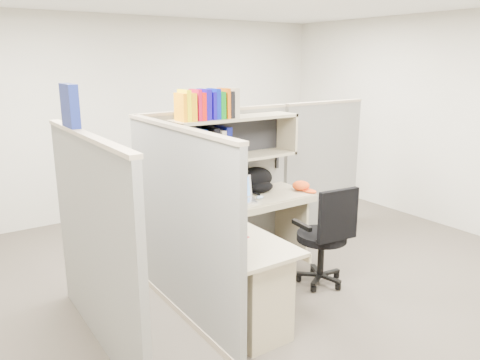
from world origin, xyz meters
TOP-DOWN VIEW (x-y plane):
  - ground at (0.00, 0.00)m, footprint 6.00×6.00m
  - room_shell at (0.00, 0.00)m, footprint 6.00×6.00m
  - cubicle at (-0.37, 0.45)m, footprint 3.79×1.84m
  - desk at (-0.41, -0.29)m, footprint 1.74×1.75m
  - laptop at (-0.00, 0.49)m, footprint 0.44×0.44m
  - backpack at (0.41, 0.71)m, footprint 0.47×0.39m
  - orange_cap at (0.81, 0.47)m, footprint 0.24×0.26m
  - snack_canister at (-0.53, -0.12)m, footprint 0.12×0.12m
  - tissue_box at (-0.81, -0.49)m, footprint 0.15×0.15m
  - mouse at (0.24, 0.45)m, footprint 0.09×0.06m
  - paper_cup at (-0.03, 0.77)m, footprint 0.08×0.08m
  - book_stack at (0.22, 0.80)m, footprint 0.23×0.27m
  - loose_paper at (-0.58, -0.23)m, footprint 0.22×0.27m
  - task_chair at (0.47, -0.27)m, footprint 0.54×0.50m

SIDE VIEW (x-z plane):
  - ground at x=0.00m, z-range 0.00..0.00m
  - task_chair at x=0.47m, z-range -0.15..0.86m
  - desk at x=-0.41m, z-range 0.07..0.80m
  - loose_paper at x=-0.58m, z-range 0.73..0.73m
  - mouse at x=0.24m, z-range 0.73..0.76m
  - paper_cup at x=-0.03m, z-range 0.73..0.82m
  - orange_cap at x=0.81m, z-range 0.73..0.83m
  - book_stack at x=0.22m, z-range 0.73..0.84m
  - snack_canister at x=-0.53m, z-range 0.73..0.85m
  - tissue_box at x=-0.81m, z-range 0.73..0.92m
  - laptop at x=0.00m, z-range 0.73..0.98m
  - backpack at x=0.41m, z-range 0.73..0.98m
  - cubicle at x=-0.37m, z-range -0.07..1.88m
  - room_shell at x=0.00m, z-range -1.38..4.62m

